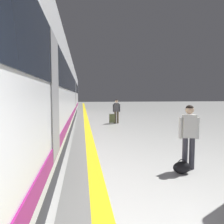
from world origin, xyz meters
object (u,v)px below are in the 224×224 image
at_px(passenger_mid, 116,109).
at_px(suitcase_mid, 112,118).
at_px(high_speed_train, 34,81).
at_px(duffel_bag_near, 182,167).
at_px(passenger_near, 189,132).

distance_m(passenger_mid, suitcase_mid, 0.69).
bearing_deg(passenger_mid, high_speed_train, -129.05).
bearing_deg(duffel_bag_near, passenger_mid, 90.54).
relative_size(passenger_near, passenger_mid, 1.03).
distance_m(high_speed_train, passenger_mid, 6.88).
distance_m(passenger_near, suitcase_mid, 9.11).
bearing_deg(suitcase_mid, duffel_bag_near, -87.50).
bearing_deg(suitcase_mid, passenger_mid, 18.01).
bearing_deg(high_speed_train, duffel_bag_near, -44.63).
relative_size(high_speed_train, suitcase_mid, 55.31).
height_order(high_speed_train, passenger_near, high_speed_train).
bearing_deg(duffel_bag_near, suitcase_mid, 92.50).
xyz_separation_m(passenger_near, suitcase_mid, (-0.73, 9.06, -0.62)).
xyz_separation_m(passenger_near, duffel_bag_near, (-0.32, -0.30, -0.82)).
height_order(duffel_bag_near, passenger_mid, passenger_mid).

